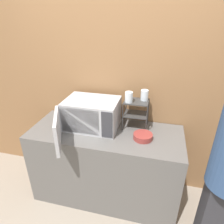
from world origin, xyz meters
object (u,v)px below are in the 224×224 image
(dish_rack, at_px, (136,109))
(glass_back_right, at_px, (144,95))
(microwave, at_px, (91,114))
(bowl, at_px, (143,137))
(glass_front_left, at_px, (129,97))

(dish_rack, bearing_deg, glass_back_right, 32.09)
(glass_back_right, bearing_deg, dish_rack, -147.91)
(dish_rack, bearing_deg, microwave, -164.80)
(glass_back_right, relative_size, bowl, 0.57)
(glass_back_right, xyz_separation_m, bowl, (0.03, -0.27, -0.34))
(glass_front_left, relative_size, glass_back_right, 1.00)
(dish_rack, bearing_deg, bowl, -63.57)
(glass_front_left, bearing_deg, dish_rack, 30.63)
(microwave, distance_m, glass_front_left, 0.45)
(microwave, distance_m, dish_rack, 0.49)
(dish_rack, height_order, glass_back_right, glass_back_right)
(microwave, distance_m, bowl, 0.60)
(microwave, distance_m, glass_back_right, 0.61)
(bowl, bearing_deg, glass_front_left, 136.75)
(microwave, relative_size, glass_front_left, 7.44)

